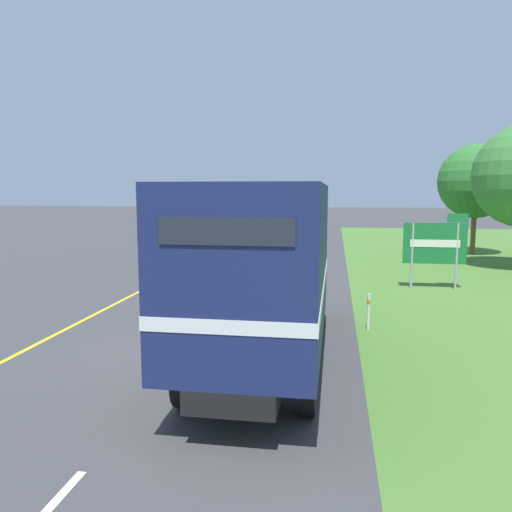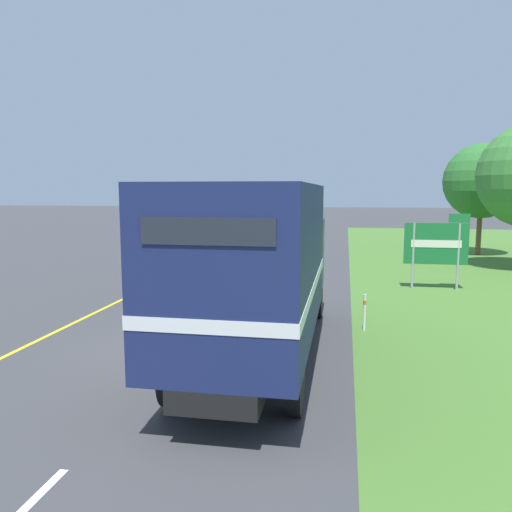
# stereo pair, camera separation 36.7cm
# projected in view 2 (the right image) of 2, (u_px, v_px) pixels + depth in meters

# --- Properties ---
(ground_plane) EXTENTS (200.00, 200.00, 0.00)m
(ground_plane) POSITION_uv_depth(u_px,v_px,m) (185.00, 350.00, 11.16)
(ground_plane) COLOR #3D3D3F
(edge_line_yellow) EXTENTS (0.12, 54.26, 0.01)m
(edge_line_yellow) POSITION_uv_depth(u_px,v_px,m) (189.00, 267.00, 23.29)
(edge_line_yellow) COLOR yellow
(edge_line_yellow) RESTS_ON ground
(centre_dash_near) EXTENTS (0.12, 2.60, 0.01)m
(centre_dash_near) POSITION_uv_depth(u_px,v_px,m) (191.00, 345.00, 11.55)
(centre_dash_near) COLOR white
(centre_dash_near) RESTS_ON ground
(centre_dash_mid_a) EXTENTS (0.12, 2.60, 0.01)m
(centre_dash_mid_a) POSITION_uv_depth(u_px,v_px,m) (246.00, 290.00, 17.99)
(centre_dash_mid_a) COLOR white
(centre_dash_mid_a) RESTS_ON ground
(centre_dash_mid_b) EXTENTS (0.12, 2.60, 0.01)m
(centre_dash_mid_b) POSITION_uv_depth(u_px,v_px,m) (273.00, 264.00, 24.43)
(centre_dash_mid_b) COLOR white
(centre_dash_mid_b) RESTS_ON ground
(centre_dash_far) EXTENTS (0.12, 2.60, 0.01)m
(centre_dash_far) POSITION_uv_depth(u_px,v_px,m) (288.00, 248.00, 30.87)
(centre_dash_far) COLOR white
(centre_dash_far) RESTS_ON ground
(centre_dash_farthest) EXTENTS (0.12, 2.60, 0.01)m
(centre_dash_farthest) POSITION_uv_depth(u_px,v_px,m) (298.00, 239.00, 37.32)
(centre_dash_farthest) COLOR white
(centre_dash_farthest) RESTS_ON ground
(horse_trailer_truck) EXTENTS (2.40, 8.44, 3.66)m
(horse_trailer_truck) POSITION_uv_depth(u_px,v_px,m) (259.00, 265.00, 10.29)
(horse_trailer_truck) COLOR black
(horse_trailer_truck) RESTS_ON ground
(lead_car_white) EXTENTS (1.80, 3.89, 2.04)m
(lead_car_white) POSITION_uv_depth(u_px,v_px,m) (236.00, 241.00, 25.60)
(lead_car_white) COLOR black
(lead_car_white) RESTS_ON ground
(highway_sign) EXTENTS (2.22, 0.09, 2.75)m
(highway_sign) POSITION_uv_depth(u_px,v_px,m) (437.00, 244.00, 17.87)
(highway_sign) COLOR #9E9EA3
(highway_sign) RESTS_ON ground
(roadside_tree_mid) EXTENTS (4.11, 4.11, 6.14)m
(roadside_tree_mid) POSITION_uv_depth(u_px,v_px,m) (482.00, 181.00, 27.39)
(roadside_tree_mid) COLOR brown
(roadside_tree_mid) RESTS_ON ground
(delineator_post) EXTENTS (0.08, 0.08, 0.95)m
(delineator_post) POSITION_uv_depth(u_px,v_px,m) (365.00, 311.00, 12.66)
(delineator_post) COLOR white
(delineator_post) RESTS_ON ground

